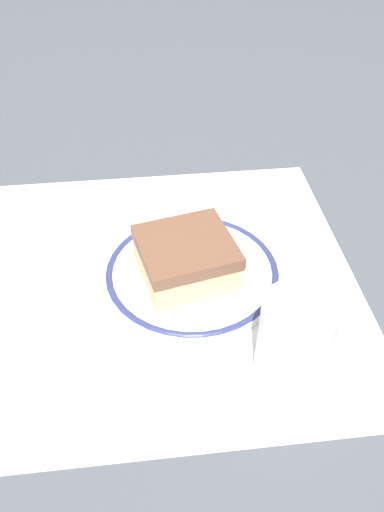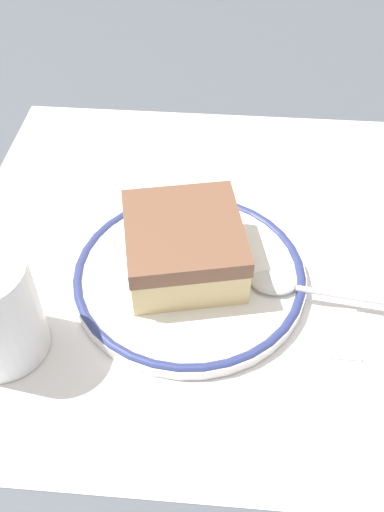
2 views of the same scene
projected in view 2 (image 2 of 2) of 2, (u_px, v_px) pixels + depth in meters
The scene contains 7 objects.
ground_plane at pixel (193, 250), 0.51m from camera, with size 2.40×2.40×0.00m, color #4C515B.
placemat at pixel (193, 249), 0.51m from camera, with size 0.45×0.43×0.00m, color white.
plate at pixel (192, 275), 0.48m from camera, with size 0.20×0.20×0.01m.
cake_slice at pixel (184, 246), 0.47m from camera, with size 0.12×0.12×0.05m.
spoon at pixel (292, 286), 0.46m from camera, with size 0.03×0.14×0.01m.
napkin at pixel (78, 200), 0.56m from camera, with size 0.13×0.13×0.00m, color white.
sugar_packet at pixel (341, 331), 0.44m from camera, with size 0.05×0.03×0.01m, color white.
Camera 2 is at (-0.35, -0.03, 0.37)m, focal length 38.97 mm.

